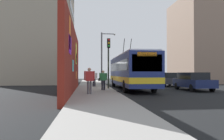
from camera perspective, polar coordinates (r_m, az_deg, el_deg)
ground_plane at (r=20.49m, az=-0.25°, el=-5.09°), size 80.00×80.00×0.00m
sidewalk_slab at (r=20.37m, az=-4.74°, el=-4.90°), size 48.00×3.20×0.15m
graffiti_wall at (r=16.61m, az=-10.37°, el=2.41°), size 14.48×0.32×4.90m
building_far_left at (r=34.17m, az=-18.51°, el=11.37°), size 10.34×9.44×17.44m
building_far_right at (r=38.74m, az=23.49°, el=6.89°), size 10.20×9.44×13.36m
city_bus at (r=20.53m, az=4.81°, el=-0.11°), size 11.68×2.52×4.97m
parked_car_navy at (r=20.33m, az=20.52°, el=-2.71°), size 4.50×1.93×1.58m
parked_car_dark_gray at (r=26.04m, az=14.26°, el=-2.32°), size 4.09×1.93×1.58m
pedestrian_at_curb at (r=17.62m, az=-2.36°, el=-2.29°), size 0.22×0.72×1.59m
pedestrian_midblock at (r=22.52m, az=-4.74°, el=-1.94°), size 0.22×0.65×1.60m
pedestrian_near_wall at (r=14.30m, az=-5.98°, el=-2.22°), size 0.23×0.69×1.73m
traffic_light at (r=19.38m, az=-0.92°, el=4.00°), size 0.49×0.28×4.49m
street_lamp at (r=27.09m, az=-2.29°, el=4.14°), size 0.44×1.85×6.44m
curbside_puddle at (r=18.18m, az=2.48°, el=-5.62°), size 1.23×1.23×0.00m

